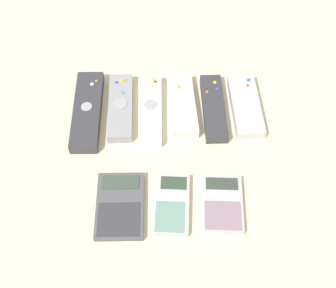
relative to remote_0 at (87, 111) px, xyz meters
name	(u,v)px	position (x,y,z in m)	size (l,w,h in m)	color
ground_plane	(168,162)	(0.17, -0.13, -0.01)	(3.00, 3.00, 0.00)	beige
remote_0	(87,111)	(0.00, 0.00, 0.00)	(0.06, 0.21, 0.03)	#333338
remote_1	(121,107)	(0.07, 0.01, 0.00)	(0.05, 0.17, 0.02)	gray
remote_2	(151,110)	(0.14, 0.00, 0.00)	(0.05, 0.18, 0.02)	white
remote_3	(182,106)	(0.20, 0.01, 0.00)	(0.06, 0.16, 0.03)	silver
remote_4	(214,108)	(0.27, 0.00, 0.00)	(0.05, 0.17, 0.02)	#333338
remote_5	(246,106)	(0.34, 0.01, 0.00)	(0.07, 0.16, 0.02)	#B7B7BC
calculator_0	(120,206)	(0.08, -0.22, 0.00)	(0.09, 0.14, 0.02)	#4C4C51
calculator_1	(173,204)	(0.18, -0.22, 0.00)	(0.07, 0.13, 0.02)	#B2B2B7
calculator_2	(222,204)	(0.27, -0.22, 0.00)	(0.08, 0.12, 0.02)	#B2B2B7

